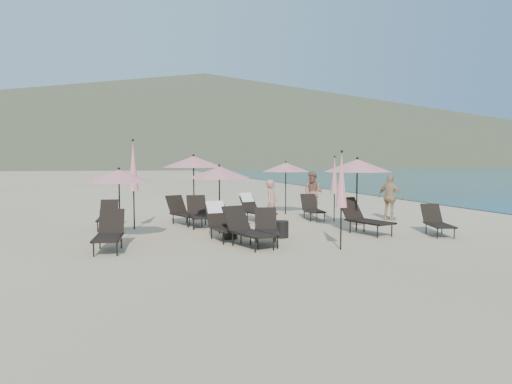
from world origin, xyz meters
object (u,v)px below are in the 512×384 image
object	(u,v)px
lounger_4	(364,217)
umbrella_closed_1	(335,176)
lounger_2	(247,229)
umbrella_open_1	(219,172)
lounger_3	(266,228)
beachgoer_c	(390,197)
lounger_7	(199,212)
lounger_5	(437,221)
umbrella_open_4	(286,167)
umbrella_open_2	(357,166)
side_table_1	(281,229)
lounger_10	(312,208)
umbrella_open_0	(119,176)
lounger_8	(183,211)
beachgoer_a	(272,204)
lounger_6	(108,216)
lounger_9	(255,208)
lounger_1	(222,222)
umbrella_closed_0	(341,181)
umbrella_open_3	(194,162)
beachgoer_b	(313,192)
side_table_0	(230,231)
umbrella_closed_2	(133,167)
lounger_0	(109,232)

from	to	relation	value
lounger_4	umbrella_closed_1	distance (m)	2.97
lounger_2	umbrella_open_1	bearing A→B (deg)	78.76
lounger_3	beachgoer_c	bearing A→B (deg)	46.23
lounger_7	umbrella_closed_1	size ratio (longest dim) A/B	0.75
lounger_5	umbrella_open_4	world-z (taller)	umbrella_open_4
umbrella_open_2	side_table_1	distance (m)	3.25
lounger_10	beachgoer_c	world-z (taller)	beachgoer_c
umbrella_open_0	lounger_5	bearing A→B (deg)	-10.91
lounger_2	lounger_8	xyz separation A→B (m)	(-0.86, 4.68, -0.02)
lounger_7	beachgoer_a	xyz separation A→B (m)	(2.13, -1.22, 0.32)
lounger_6	lounger_10	distance (m)	7.22
lounger_9	umbrella_open_2	world-z (taller)	umbrella_open_2
lounger_1	lounger_4	world-z (taller)	lounger_4
lounger_2	umbrella_closed_0	size ratio (longest dim) A/B	0.75
lounger_10	umbrella_closed_0	bearing A→B (deg)	-98.16
umbrella_open_1	umbrella_open_3	size ratio (longest dim) A/B	0.86
lounger_3	umbrella_open_2	world-z (taller)	umbrella_open_2
umbrella_open_1	umbrella_open_2	world-z (taller)	umbrella_open_2
lounger_9	beachgoer_b	bearing A→B (deg)	12.11
lounger_4	lounger_9	xyz separation A→B (m)	(-2.23, 3.70, -0.01)
beachgoer_a	umbrella_closed_1	bearing A→B (deg)	-32.08
umbrella_closed_1	beachgoer_c	distance (m)	2.32
lounger_1	umbrella_open_1	size ratio (longest dim) A/B	0.82
umbrella_open_2	side_table_0	world-z (taller)	umbrella_open_2
umbrella_open_1	umbrella_open_2	size ratio (longest dim) A/B	0.90
lounger_4	umbrella_open_1	bearing A→B (deg)	147.93
lounger_2	umbrella_closed_1	bearing A→B (deg)	25.77
umbrella_open_1	lounger_4	bearing A→B (deg)	-18.00
lounger_3	lounger_5	xyz separation A→B (m)	(5.25, -0.10, -0.02)
lounger_4	lounger_6	xyz separation A→B (m)	(-7.27, 3.47, -0.08)
lounger_10	beachgoer_a	xyz separation A→B (m)	(-2.22, -1.79, 0.36)
lounger_6	beachgoer_a	bearing A→B (deg)	-11.27
lounger_7	side_table_1	xyz separation A→B (m)	(1.77, -3.01, -0.22)
lounger_8	umbrella_open_2	bearing A→B (deg)	-51.68
umbrella_open_4	umbrella_closed_2	size ratio (longest dim) A/B	0.75
lounger_1	side_table_1	world-z (taller)	lounger_1
lounger_8	umbrella_open_3	distance (m)	2.05
lounger_8	umbrella_closed_1	xyz separation A→B (m)	(5.18, -0.94, 1.18)
lounger_3	umbrella_closed_0	world-z (taller)	umbrella_closed_0
lounger_1	lounger_3	world-z (taller)	lounger_1
lounger_9	lounger_7	bearing A→B (deg)	177.73
umbrella_open_0	lounger_2	bearing A→B (deg)	-31.07
lounger_0	umbrella_open_4	world-z (taller)	umbrella_open_4
lounger_6	lounger_9	world-z (taller)	lounger_9
umbrella_open_2	umbrella_open_0	bearing A→B (deg)	177.57
umbrella_open_0	umbrella_open_1	bearing A→B (deg)	9.96
lounger_7	lounger_8	xyz separation A→B (m)	(-0.40, 0.58, -0.01)
umbrella_open_3	umbrella_closed_1	distance (m)	5.06
lounger_4	umbrella_open_4	xyz separation A→B (m)	(-0.39, 5.49, 1.40)
lounger_5	side_table_1	distance (m)	4.63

